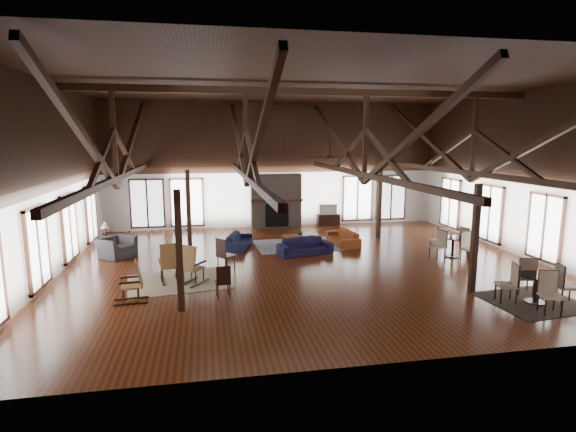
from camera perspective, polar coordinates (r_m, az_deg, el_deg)
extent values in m
plane|color=#5B2813|center=(15.49, 2.32, -6.17)|extent=(16.00, 16.00, 0.00)
cube|color=black|center=(14.99, 2.49, 16.46)|extent=(16.00, 14.00, 0.02)
cube|color=silver|center=(21.81, -1.71, 6.47)|extent=(16.00, 0.02, 6.00)
cube|color=silver|center=(8.31, 13.18, 0.86)|extent=(16.00, 0.02, 6.00)
cube|color=silver|center=(15.31, -28.31, 3.92)|extent=(0.02, 14.00, 6.00)
cube|color=silver|center=(18.45, 27.51, 4.78)|extent=(0.02, 14.00, 6.00)
cube|color=#32190D|center=(14.97, 2.48, 15.51)|extent=(15.60, 0.18, 0.22)
cube|color=#32190D|center=(14.81, -20.93, 4.48)|extent=(0.16, 13.70, 0.18)
cube|color=#32190D|center=(14.77, -21.25, 9.70)|extent=(0.14, 0.14, 2.70)
cube|color=#32190D|center=(18.22, -19.20, 9.31)|extent=(0.15, 7.07, 3.12)
cube|color=#32190D|center=(11.34, -24.48, 9.03)|extent=(0.15, 7.07, 3.12)
cube|color=#32190D|center=(14.63, -5.29, 5.02)|extent=(0.16, 13.70, 0.18)
cube|color=#32190D|center=(14.58, -5.37, 10.31)|extent=(0.14, 0.14, 2.70)
cube|color=#32190D|center=(18.07, -6.38, 9.78)|extent=(0.15, 7.07, 3.12)
cube|color=#32190D|center=(11.10, -3.71, 9.87)|extent=(0.15, 7.07, 3.12)
cube|color=#32190D|center=(15.51, 9.66, 5.19)|extent=(0.16, 13.70, 0.18)
cube|color=#32190D|center=(15.46, 9.80, 10.18)|extent=(0.14, 0.14, 2.70)
cube|color=#32190D|center=(18.79, 6.06, 9.79)|extent=(0.15, 7.07, 3.12)
cube|color=#32190D|center=(12.23, 15.51, 9.53)|extent=(0.15, 7.07, 3.12)
cube|color=#32190D|center=(17.29, 22.26, 5.06)|extent=(0.16, 13.70, 0.18)
cube|color=#32190D|center=(17.25, 22.55, 9.53)|extent=(0.14, 0.14, 2.70)
cube|color=#32190D|center=(20.28, 17.12, 9.41)|extent=(0.15, 7.07, 3.12)
cube|color=#32190D|center=(14.43, 30.12, 8.57)|extent=(0.15, 7.07, 3.12)
cube|color=#32190D|center=(11.37, -13.64, -4.38)|extent=(0.16, 0.16, 3.05)
cube|color=#32190D|center=(13.50, 22.64, -2.64)|extent=(0.16, 0.16, 3.05)
cube|color=#32190D|center=(18.24, -12.49, 0.94)|extent=(0.16, 0.16, 3.05)
cube|color=#32190D|center=(19.64, 11.53, 1.59)|extent=(0.16, 0.16, 3.05)
cube|color=#6D6153|center=(21.66, -1.56, 1.93)|extent=(2.40, 0.62, 2.60)
cube|color=black|center=(21.44, -1.42, 0.10)|extent=(1.10, 0.06, 1.10)
cube|color=#381B11|center=(21.38, -1.44, 1.96)|extent=(2.50, 0.20, 0.12)
cylinder|color=black|center=(14.05, 5.36, 8.91)|extent=(0.04, 0.04, 0.70)
cylinder|color=black|center=(14.06, 5.34, 7.48)|extent=(0.20, 0.20, 0.10)
cube|color=black|center=(14.19, 7.11, 7.47)|extent=(0.70, 0.12, 0.02)
cube|color=black|center=(14.49, 4.86, 7.56)|extent=(0.12, 0.70, 0.02)
cube|color=black|center=(13.94, 3.55, 7.49)|extent=(0.70, 0.12, 0.02)
cube|color=black|center=(13.63, 5.86, 7.40)|extent=(0.12, 0.70, 0.02)
imported|color=#151234|center=(16.78, 2.18, -3.88)|extent=(2.12, 1.18, 0.59)
imported|color=#131836|center=(17.86, -6.20, -3.15)|extent=(2.03, 1.24, 0.55)
imported|color=brown|center=(18.46, 7.00, -2.72)|extent=(1.99, 0.95, 0.56)
cube|color=brown|center=(17.97, 1.25, -2.51)|extent=(1.32, 0.92, 0.06)
cube|color=brown|center=(17.74, -0.22, -3.43)|extent=(0.06, 0.06, 0.40)
cube|color=brown|center=(18.12, -0.44, -3.15)|extent=(0.06, 0.06, 0.40)
cube|color=brown|center=(17.94, 2.96, -3.30)|extent=(0.06, 0.06, 0.40)
cube|color=brown|center=(18.31, 2.67, -3.02)|extent=(0.06, 0.06, 0.40)
imported|color=#B2B2B2|center=(17.91, 1.53, -2.12)|extent=(0.24, 0.24, 0.21)
imported|color=#303033|center=(17.41, -20.95, -3.76)|extent=(1.50, 1.53, 0.75)
cube|color=black|center=(18.42, -22.06, -3.31)|extent=(0.47, 0.47, 0.62)
cylinder|color=black|center=(18.31, -22.16, -1.79)|extent=(0.08, 0.08, 0.37)
cone|color=beige|center=(18.27, -22.21, -1.02)|extent=(0.33, 0.33, 0.27)
cube|color=olive|center=(14.08, -14.87, -6.18)|extent=(0.61, 0.59, 0.05)
cube|color=olive|center=(13.76, -14.83, -5.00)|extent=(0.55, 0.29, 0.76)
cube|color=black|center=(14.19, -15.68, -7.93)|extent=(0.22, 0.93, 0.05)
cube|color=black|center=(14.23, -13.91, -7.80)|extent=(0.22, 0.93, 0.05)
cube|color=olive|center=(13.71, -11.93, -6.52)|extent=(0.71, 0.71, 0.05)
cube|color=olive|center=(13.43, -12.59, -5.30)|extent=(0.54, 0.46, 0.75)
cube|color=black|center=(13.96, -12.60, -8.09)|extent=(0.57, 0.79, 0.05)
cube|color=black|center=(13.71, -11.13, -8.37)|extent=(0.57, 0.79, 0.05)
cube|color=olive|center=(12.62, -19.37, -8.43)|extent=(0.52, 0.54, 0.05)
cube|color=olive|center=(12.51, -18.43, -6.93)|extent=(0.24, 0.51, 0.70)
cube|color=black|center=(12.56, -19.31, -10.46)|extent=(0.87, 0.14, 0.05)
cube|color=black|center=(12.94, -19.23, -9.85)|extent=(0.87, 0.14, 0.05)
cube|color=black|center=(14.78, -7.86, -5.03)|extent=(0.66, 0.66, 0.06)
cube|color=black|center=(14.58, -8.51, -4.04)|extent=(0.33, 0.39, 0.61)
cylinder|color=black|center=(14.85, -7.84, -5.96)|extent=(0.04, 0.04, 0.50)
cube|color=black|center=(12.43, -8.28, -8.32)|extent=(0.42, 0.42, 0.05)
cube|color=black|center=(12.19, -8.19, -7.46)|extent=(0.39, 0.08, 0.50)
cylinder|color=black|center=(12.49, -8.25, -9.22)|extent=(0.03, 0.03, 0.41)
cylinder|color=black|center=(13.44, 29.10, -6.65)|extent=(0.87, 0.87, 0.04)
cylinder|color=black|center=(13.54, 28.98, -8.11)|extent=(0.10, 0.10, 0.72)
cylinder|color=black|center=(13.65, 28.85, -9.54)|extent=(0.52, 0.52, 0.04)
cylinder|color=black|center=(17.36, 20.26, -2.58)|extent=(0.85, 0.85, 0.04)
cylinder|color=black|center=(17.43, 20.19, -3.71)|extent=(0.10, 0.10, 0.70)
cylinder|color=black|center=(17.51, 20.13, -4.82)|extent=(0.51, 0.51, 0.04)
imported|color=#B2B2B2|center=(13.45, 29.49, -6.36)|extent=(0.17, 0.17, 0.10)
imported|color=#B2B2B2|center=(17.38, 20.00, -2.30)|extent=(0.16, 0.16, 0.10)
cube|color=black|center=(22.44, 5.12, -0.47)|extent=(1.11, 0.41, 0.55)
imported|color=#B2B2B2|center=(22.35, 5.08, 0.87)|extent=(0.90, 0.19, 0.51)
cube|color=tan|center=(14.06, -13.70, -8.08)|extent=(3.25, 2.72, 0.01)
cube|color=#172140|center=(18.22, 1.14, -3.71)|extent=(3.43, 2.64, 0.01)
cube|color=black|center=(13.71, 28.73, -9.51)|extent=(2.56, 2.37, 0.01)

